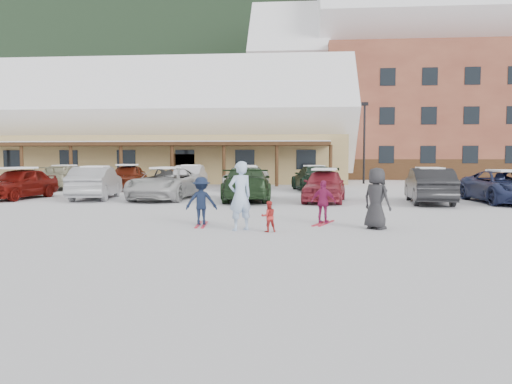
# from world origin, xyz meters

# --- Properties ---
(ground) EXTENTS (160.00, 160.00, 0.00)m
(ground) POSITION_xyz_m (0.00, 0.00, 0.00)
(ground) COLOR silver
(ground) RESTS_ON ground
(forested_hillside) EXTENTS (300.00, 70.00, 38.00)m
(forested_hillside) POSITION_xyz_m (0.00, 85.00, 19.00)
(forested_hillside) COLOR black
(forested_hillside) RESTS_ON ground
(day_lodge) EXTENTS (29.12, 12.50, 10.38)m
(day_lodge) POSITION_xyz_m (-9.00, 27.96, 3.94)
(day_lodge) COLOR tan
(day_lodge) RESTS_ON ground
(alpine_hotel) EXTENTS (31.48, 14.01, 21.48)m
(alpine_hotel) POSITION_xyz_m (14.27, 38.00, 8.63)
(alpine_hotel) COLOR brown
(alpine_hotel) RESTS_ON ground
(lamp_post) EXTENTS (0.50, 0.25, 6.03)m
(lamp_post) POSITION_xyz_m (6.32, 24.89, 3.41)
(lamp_post) COLOR black
(lamp_post) RESTS_ON ground
(conifer_2) EXTENTS (5.28, 5.28, 12.24)m
(conifer_2) POSITION_xyz_m (-30.00, 42.00, 6.83)
(conifer_2) COLOR black
(conifer_2) RESTS_ON ground
(conifer_3) EXTENTS (3.96, 3.96, 9.18)m
(conifer_3) POSITION_xyz_m (6.00, 44.00, 5.12)
(conifer_3) COLOR black
(conifer_3) RESTS_ON ground
(adult_skier) EXTENTS (0.81, 0.76, 1.86)m
(adult_skier) POSITION_xyz_m (-0.08, 0.42, 0.93)
(adult_skier) COLOR #ABC6EB
(adult_skier) RESTS_ON ground
(toddler_red) EXTENTS (0.48, 0.42, 0.82)m
(toddler_red) POSITION_xyz_m (0.70, 0.20, 0.41)
(toddler_red) COLOR red
(toddler_red) RESTS_ON ground
(child_navy) EXTENTS (0.95, 0.60, 1.40)m
(child_navy) POSITION_xyz_m (-1.32, 1.36, 0.70)
(child_navy) COLOR #131E39
(child_navy) RESTS_ON ground
(skis_child_navy) EXTENTS (0.33, 1.41, 0.03)m
(skis_child_navy) POSITION_xyz_m (-1.32, 1.36, 0.01)
(skis_child_navy) COLOR red
(skis_child_navy) RESTS_ON ground
(child_magenta) EXTENTS (0.82, 0.56, 1.29)m
(child_magenta) POSITION_xyz_m (2.23, 1.97, 0.64)
(child_magenta) COLOR #9E205A
(child_magenta) RESTS_ON ground
(skis_child_magenta) EXTENTS (0.68, 1.38, 0.03)m
(skis_child_magenta) POSITION_xyz_m (2.23, 1.97, 0.01)
(skis_child_magenta) COLOR red
(skis_child_magenta) RESTS_ON ground
(bystander_dark) EXTENTS (0.96, 0.96, 1.69)m
(bystander_dark) POSITION_xyz_m (3.61, 0.98, 0.84)
(bystander_dark) COLOR #28282B
(bystander_dark) RESTS_ON ground
(parked_car_0) EXTENTS (2.20, 4.49, 1.48)m
(parked_car_0) POSITION_xyz_m (-11.70, 9.63, 0.74)
(parked_car_0) COLOR #630E09
(parked_car_0) RESTS_ON ground
(parked_car_1) EXTENTS (2.36, 4.86, 1.53)m
(parked_car_1) POSITION_xyz_m (-8.07, 9.90, 0.77)
(parked_car_1) COLOR #9A9B9F
(parked_car_1) RESTS_ON ground
(parked_car_2) EXTENTS (2.85, 5.51, 1.49)m
(parked_car_2) POSITION_xyz_m (-4.72, 10.01, 0.74)
(parked_car_2) COLOR #BABABA
(parked_car_2) RESTS_ON ground
(parked_car_3) EXTENTS (2.63, 5.47, 1.54)m
(parked_car_3) POSITION_xyz_m (-0.88, 9.57, 0.77)
(parked_car_3) COLOR #213A1F
(parked_car_3) RESTS_ON ground
(parked_car_4) EXTENTS (2.25, 4.46, 1.46)m
(parked_car_4) POSITION_xyz_m (2.62, 9.35, 0.73)
(parked_car_4) COLOR #9D2A3A
(parked_car_4) RESTS_ON ground
(parked_car_5) EXTENTS (2.03, 4.72, 1.51)m
(parked_car_5) POSITION_xyz_m (7.05, 8.97, 0.76)
(parked_car_5) COLOR black
(parked_car_5) RESTS_ON ground
(parked_car_6) EXTENTS (2.54, 5.14, 1.40)m
(parked_car_6) POSITION_xyz_m (10.31, 9.39, 0.70)
(parked_car_6) COLOR navy
(parked_car_6) RESTS_ON ground
(parked_car_7) EXTENTS (2.52, 5.24, 1.47)m
(parked_car_7) POSITION_xyz_m (-12.93, 16.82, 0.73)
(parked_car_7) COLOR tan
(parked_car_7) RESTS_ON ground
(parked_car_8) EXTENTS (2.27, 4.64, 1.52)m
(parked_car_8) POSITION_xyz_m (-8.82, 16.44, 0.76)
(parked_car_8) COLOR maroon
(parked_car_8) RESTS_ON ground
(parked_car_9) EXTENTS (1.86, 4.58, 1.48)m
(parked_car_9) POSITION_xyz_m (-5.14, 17.42, 0.74)
(parked_car_9) COLOR #BCBBC0
(parked_car_9) RESTS_ON ground
(parked_car_10) EXTENTS (2.43, 5.26, 1.46)m
(parked_car_10) POSITION_xyz_m (-1.64, 16.99, 0.73)
(parked_car_10) COLOR silver
(parked_car_10) RESTS_ON ground
(parked_car_11) EXTENTS (2.89, 5.35, 1.47)m
(parked_car_11) POSITION_xyz_m (2.37, 16.46, 0.74)
(parked_car_11) COLOR #1A3223
(parked_car_11) RESTS_ON ground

